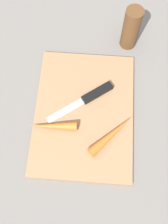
# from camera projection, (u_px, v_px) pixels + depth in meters

# --- Properties ---
(ground_plane) EXTENTS (1.40, 1.40, 0.00)m
(ground_plane) POSITION_uv_depth(u_px,v_px,m) (84.00, 114.00, 0.73)
(ground_plane) COLOR slate
(cutting_board) EXTENTS (0.36, 0.26, 0.01)m
(cutting_board) POSITION_uv_depth(u_px,v_px,m) (84.00, 113.00, 0.73)
(cutting_board) COLOR #99704C
(cutting_board) RESTS_ON ground_plane
(knife) EXTENTS (0.13, 0.17, 0.01)m
(knife) POSITION_uv_depth(u_px,v_px,m) (93.00, 95.00, 0.73)
(knife) COLOR #B7B7BC
(knife) RESTS_ON cutting_board
(carrot_long) EXTENTS (0.12, 0.12, 0.03)m
(carrot_long) POSITION_uv_depth(u_px,v_px,m) (111.00, 135.00, 0.69)
(carrot_long) COLOR orange
(carrot_long) RESTS_ON cutting_board
(carrot_short) EXTENTS (0.03, 0.12, 0.02)m
(carrot_short) POSITION_uv_depth(u_px,v_px,m) (53.00, 126.00, 0.70)
(carrot_short) COLOR orange
(carrot_short) RESTS_ON cutting_board
(pepper_grinder) EXTENTS (0.05, 0.05, 0.14)m
(pepper_grinder) POSITION_uv_depth(u_px,v_px,m) (131.00, 28.00, 0.75)
(pepper_grinder) COLOR brown
(pepper_grinder) RESTS_ON ground_plane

